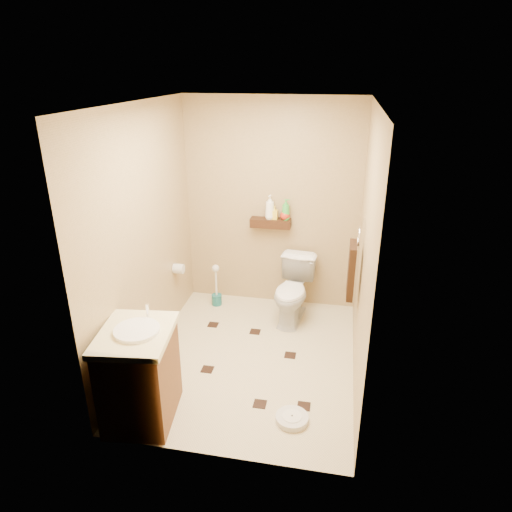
# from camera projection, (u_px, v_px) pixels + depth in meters

# --- Properties ---
(ground) EXTENTS (2.50, 2.50, 0.00)m
(ground) POSITION_uv_depth(u_px,v_px,m) (250.00, 358.00, 4.51)
(ground) COLOR beige
(ground) RESTS_ON ground
(wall_back) EXTENTS (2.00, 0.04, 2.40)m
(wall_back) POSITION_uv_depth(u_px,v_px,m) (272.00, 206.00, 5.18)
(wall_back) COLOR tan
(wall_back) RESTS_ON ground
(wall_front) EXTENTS (2.00, 0.04, 2.40)m
(wall_front) POSITION_uv_depth(u_px,v_px,m) (210.00, 315.00, 2.92)
(wall_front) COLOR tan
(wall_front) RESTS_ON ground
(wall_left) EXTENTS (0.04, 2.50, 2.40)m
(wall_left) POSITION_uv_depth(u_px,v_px,m) (144.00, 238.00, 4.22)
(wall_left) COLOR tan
(wall_left) RESTS_ON ground
(wall_right) EXTENTS (0.04, 2.50, 2.40)m
(wall_right) POSITION_uv_depth(u_px,v_px,m) (365.00, 253.00, 3.87)
(wall_right) COLOR tan
(wall_right) RESTS_ON ground
(ceiling) EXTENTS (2.00, 2.50, 0.02)m
(ceiling) POSITION_uv_depth(u_px,v_px,m) (249.00, 103.00, 3.58)
(ceiling) COLOR white
(ceiling) RESTS_ON wall_back
(wall_shelf) EXTENTS (0.46, 0.14, 0.10)m
(wall_shelf) POSITION_uv_depth(u_px,v_px,m) (271.00, 223.00, 5.18)
(wall_shelf) COLOR #3E1E11
(wall_shelf) RESTS_ON wall_back
(floor_accents) EXTENTS (1.23, 1.28, 0.01)m
(floor_accents) POSITION_uv_depth(u_px,v_px,m) (253.00, 362.00, 4.45)
(floor_accents) COLOR black
(floor_accents) RESTS_ON ground
(toilet) EXTENTS (0.47, 0.73, 0.71)m
(toilet) POSITION_uv_depth(u_px,v_px,m) (293.00, 291.00, 5.07)
(toilet) COLOR white
(toilet) RESTS_ON ground
(vanity) EXTENTS (0.62, 0.72, 0.93)m
(vanity) POSITION_uv_depth(u_px,v_px,m) (140.00, 374.00, 3.61)
(vanity) COLOR brown
(vanity) RESTS_ON ground
(bathroom_scale) EXTENTS (0.33, 0.33, 0.05)m
(bathroom_scale) POSITION_uv_depth(u_px,v_px,m) (292.00, 418.00, 3.70)
(bathroom_scale) COLOR silver
(bathroom_scale) RESTS_ON ground
(toilet_brush) EXTENTS (0.12, 0.12, 0.52)m
(toilet_brush) POSITION_uv_depth(u_px,v_px,m) (216.00, 291.00, 5.45)
(toilet_brush) COLOR #1A6468
(toilet_brush) RESTS_ON ground
(towel_ring) EXTENTS (0.12, 0.30, 0.76)m
(towel_ring) POSITION_uv_depth(u_px,v_px,m) (352.00, 268.00, 4.21)
(towel_ring) COLOR silver
(towel_ring) RESTS_ON wall_right
(toilet_paper) EXTENTS (0.12, 0.11, 0.12)m
(toilet_paper) POSITION_uv_depth(u_px,v_px,m) (179.00, 269.00, 5.03)
(toilet_paper) COLOR silver
(toilet_paper) RESTS_ON wall_left
(bottle_a) EXTENTS (0.12, 0.12, 0.27)m
(bottle_a) POSITION_uv_depth(u_px,v_px,m) (270.00, 207.00, 5.11)
(bottle_a) COLOR white
(bottle_a) RESTS_ON wall_shelf
(bottle_b) EXTENTS (0.07, 0.07, 0.15)m
(bottle_b) POSITION_uv_depth(u_px,v_px,m) (274.00, 213.00, 5.12)
(bottle_b) COLOR yellow
(bottle_b) RESTS_ON wall_shelf
(bottle_c) EXTENTS (0.15, 0.15, 0.14)m
(bottle_c) POSITION_uv_depth(u_px,v_px,m) (285.00, 214.00, 5.10)
(bottle_c) COLOR red
(bottle_c) RESTS_ON wall_shelf
(bottle_d) EXTENTS (0.10, 0.10, 0.24)m
(bottle_d) POSITION_uv_depth(u_px,v_px,m) (286.00, 209.00, 5.08)
(bottle_d) COLOR green
(bottle_d) RESTS_ON wall_shelf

